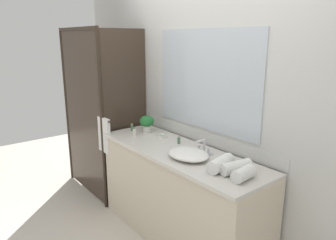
{
  "coord_description": "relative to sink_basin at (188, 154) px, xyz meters",
  "views": [
    {
      "loc": [
        2.04,
        -1.73,
        1.88
      ],
      "look_at": [
        -0.15,
        0.0,
        1.15
      ],
      "focal_mm": 33.67,
      "sensor_mm": 36.0,
      "label": 1
    }
  ],
  "objects": [
    {
      "name": "amenity_bottle_shampoo",
      "position": [
        -0.98,
        0.05,
        0.0
      ],
      "size": [
        0.03,
        0.03,
        0.08
      ],
      "color": "#4C7056",
      "rests_on": "vanity_cabinet"
    },
    {
      "name": "sink_basin",
      "position": [
        0.0,
        0.0,
        0.0
      ],
      "size": [
        0.39,
        0.3,
        0.07
      ],
      "primitive_type": "ellipsoid",
      "color": "white",
      "rests_on": "vanity_cabinet"
    },
    {
      "name": "wall_back_with_mirror",
      "position": [
        -0.19,
        0.4,
        0.37
      ],
      "size": [
        4.4,
        0.06,
        2.6
      ],
      "color": "silver",
      "rests_on": "ground_plane"
    },
    {
      "name": "rolled_towel_middle",
      "position": [
        0.46,
        0.07,
        0.01
      ],
      "size": [
        0.14,
        0.26,
        0.1
      ],
      "primitive_type": "cylinder",
      "rotation": [
        1.57,
        0.0,
        -0.18
      ],
      "color": "white",
      "rests_on": "vanity_cabinet"
    },
    {
      "name": "rolled_towel_near_edge",
      "position": [
        0.57,
        0.02,
        0.01
      ],
      "size": [
        0.11,
        0.2,
        0.1
      ],
      "primitive_type": "cylinder",
      "rotation": [
        1.57,
        0.0,
        0.1
      ],
      "color": "white",
      "rests_on": "vanity_cabinet"
    },
    {
      "name": "soap_dish",
      "position": [
        -0.6,
        0.18,
        -0.02
      ],
      "size": [
        0.1,
        0.07,
        0.04
      ],
      "color": "silver",
      "rests_on": "vanity_cabinet"
    },
    {
      "name": "rolled_towel_far_edge",
      "position": [
        0.35,
        0.02,
        0.02
      ],
      "size": [
        0.15,
        0.27,
        0.1
      ],
      "primitive_type": "cylinder",
      "rotation": [
        1.57,
        0.0,
        0.21
      ],
      "color": "white",
      "rests_on": "vanity_cabinet"
    },
    {
      "name": "vanity_cabinet",
      "position": [
        -0.19,
        0.07,
        -0.48
      ],
      "size": [
        1.8,
        0.58,
        0.9
      ],
      "color": "beige",
      "rests_on": "ground_plane"
    },
    {
      "name": "faucet",
      "position": [
        -0.0,
        0.18,
        0.01
      ],
      "size": [
        0.17,
        0.13,
        0.13
      ],
      "color": "silver",
      "rests_on": "vanity_cabinet"
    },
    {
      "name": "shower_enclosure",
      "position": [
        -1.47,
        -0.13,
        0.08
      ],
      "size": [
        1.2,
        0.59,
        2.0
      ],
      "color": "#2D2319",
      "rests_on": "ground_plane"
    },
    {
      "name": "amenity_bottle_lotion",
      "position": [
        -0.33,
        0.18,
        0.0
      ],
      "size": [
        0.03,
        0.03,
        0.08
      ],
      "color": "#4C7056",
      "rests_on": "vanity_cabinet"
    },
    {
      "name": "ground_plane",
      "position": [
        -0.19,
        0.06,
        -0.94
      ],
      "size": [
        8.0,
        8.0,
        0.0
      ],
      "primitive_type": "plane",
      "color": "beige"
    },
    {
      "name": "amenity_bottle_conditioner",
      "position": [
        -0.82,
        -0.01,
        0.0
      ],
      "size": [
        0.03,
        0.03,
        0.08
      ],
      "color": "silver",
      "rests_on": "vanity_cabinet"
    },
    {
      "name": "potted_plant",
      "position": [
        -0.83,
        0.15,
        0.07
      ],
      "size": [
        0.15,
        0.15,
        0.18
      ],
      "color": "beige",
      "rests_on": "vanity_cabinet"
    }
  ]
}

